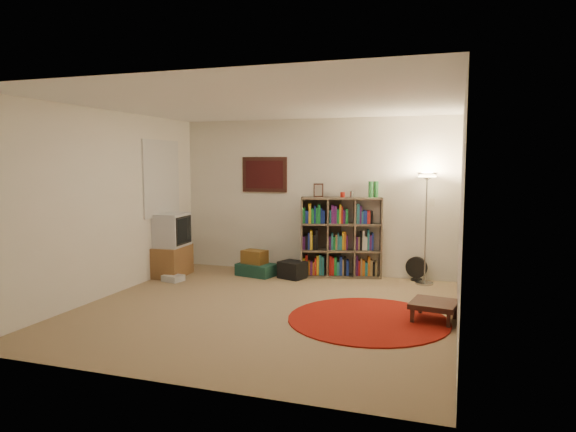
% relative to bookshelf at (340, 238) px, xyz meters
% --- Properties ---
extents(room, '(4.54, 4.54, 2.54)m').
position_rel_bookshelf_xyz_m(room, '(-0.52, -2.04, 0.65)').
color(room, '#8F7554').
rests_on(room, ground).
extents(bookshelf, '(1.31, 0.67, 1.51)m').
position_rel_bookshelf_xyz_m(bookshelf, '(0.00, 0.00, 0.00)').
color(bookshelf, brown).
rests_on(bookshelf, ground).
extents(floor_lamp, '(0.35, 0.35, 1.66)m').
position_rel_bookshelf_xyz_m(floor_lamp, '(1.32, -0.12, 0.77)').
color(floor_lamp, '#9E9EA2').
rests_on(floor_lamp, ground).
extents(floor_fan, '(0.33, 0.21, 0.37)m').
position_rel_bookshelf_xyz_m(floor_fan, '(1.19, 0.06, -0.42)').
color(floor_fan, black).
rests_on(floor_fan, ground).
extents(tv_stand, '(0.52, 0.71, 1.00)m').
position_rel_bookshelf_xyz_m(tv_stand, '(-2.57, -0.81, -0.13)').
color(tv_stand, brown).
rests_on(tv_stand, ground).
extents(dvd_box, '(0.33, 0.29, 0.09)m').
position_rel_bookshelf_xyz_m(dvd_box, '(-2.33, -1.13, -0.56)').
color(dvd_box, silver).
rests_on(dvd_box, ground).
extents(suitcase, '(0.66, 0.51, 0.19)m').
position_rel_bookshelf_xyz_m(suitcase, '(-1.27, -0.37, -0.51)').
color(suitcase, '#13352C').
rests_on(suitcase, ground).
extents(wicker_basket, '(0.42, 0.34, 0.21)m').
position_rel_bookshelf_xyz_m(wicker_basket, '(-1.31, -0.35, -0.31)').
color(wicker_basket, brown).
rests_on(wicker_basket, suitcase).
extents(duffel_bag, '(0.47, 0.43, 0.26)m').
position_rel_bookshelf_xyz_m(duffel_bag, '(-0.67, -0.36, -0.48)').
color(duffel_bag, black).
rests_on(duffel_bag, ground).
extents(paper_towel, '(0.13, 0.13, 0.22)m').
position_rel_bookshelf_xyz_m(paper_towel, '(-0.43, -0.02, -0.50)').
color(paper_towel, white).
rests_on(paper_towel, ground).
extents(red_rug, '(1.84, 1.84, 0.02)m').
position_rel_bookshelf_xyz_m(red_rug, '(0.81, -2.14, -0.60)').
color(red_rug, maroon).
rests_on(red_rug, ground).
extents(side_table, '(0.57, 0.57, 0.23)m').
position_rel_bookshelf_xyz_m(side_table, '(1.53, -1.94, -0.42)').
color(side_table, black).
rests_on(side_table, ground).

